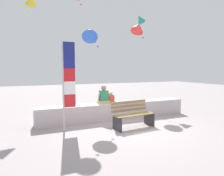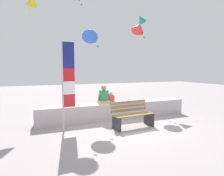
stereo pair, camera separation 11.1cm
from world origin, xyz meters
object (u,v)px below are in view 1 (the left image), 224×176
(kite_yellow, at_px, (32,1))
(kite_red, at_px, (138,27))
(flag_banner, at_px, (67,79))
(kite_teal, at_px, (140,19))
(kite_blue, at_px, (90,33))
(park_bench, at_px, (133,115))
(person_child, at_px, (111,99))
(person_adult, at_px, (104,96))

(kite_yellow, bearing_deg, kite_red, -10.27)
(flag_banner, relative_size, kite_teal, 2.69)
(kite_blue, height_order, kite_yellow, kite_yellow)
(park_bench, xyz_separation_m, kite_teal, (2.53, 3.75, 4.32))
(park_bench, xyz_separation_m, flag_banner, (-2.12, 0.46, 1.25))
(person_child, distance_m, kite_teal, 5.36)
(kite_blue, bearing_deg, park_bench, -66.75)
(flag_banner, distance_m, kite_teal, 6.47)
(person_adult, height_order, kite_teal, kite_teal)
(person_child, height_order, kite_blue, kite_blue)
(park_bench, height_order, kite_blue, kite_blue)
(kite_teal, bearing_deg, person_adult, -141.83)
(park_bench, bearing_deg, person_adult, 112.45)
(kite_teal, relative_size, kite_yellow, 1.18)
(person_child, bearing_deg, kite_red, 38.16)
(person_child, height_order, flag_banner, flag_banner)
(kite_teal, distance_m, kite_blue, 4.02)
(kite_blue, distance_m, kite_yellow, 3.28)
(kite_blue, bearing_deg, person_adult, -65.23)
(kite_red, height_order, kite_yellow, kite_yellow)
(kite_blue, height_order, kite_red, kite_red)
(kite_teal, height_order, kite_blue, kite_teal)
(kite_yellow, bearing_deg, kite_teal, -2.30)
(kite_teal, xyz_separation_m, kite_red, (-0.54, -0.68, -0.61))
(person_adult, distance_m, flag_banner, 1.94)
(person_child, bearing_deg, flag_banner, -155.33)
(person_adult, distance_m, person_child, 0.34)
(flag_banner, distance_m, kite_blue, 2.69)
(park_bench, xyz_separation_m, kite_yellow, (-2.97, 3.97, 4.63))
(person_adult, relative_size, kite_red, 0.70)
(person_adult, xyz_separation_m, kite_red, (2.54, 1.74, 3.19))
(person_child, xyz_separation_m, kite_red, (2.22, 1.74, 3.29))
(park_bench, height_order, kite_yellow, kite_yellow)
(flag_banner, relative_size, kite_blue, 2.81)
(kite_yellow, bearing_deg, kite_blue, -42.91)
(person_adult, bearing_deg, park_bench, -67.55)
(person_child, height_order, kite_teal, kite_teal)
(kite_teal, bearing_deg, kite_yellow, 177.70)
(kite_blue, relative_size, kite_yellow, 1.13)
(kite_teal, distance_m, kite_red, 1.06)
(kite_blue, xyz_separation_m, kite_yellow, (-2.10, 1.95, 1.59))
(flag_banner, xyz_separation_m, kite_yellow, (-0.85, 3.51, 3.38))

